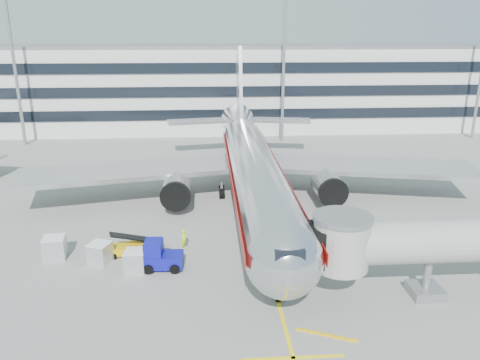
{
  "coord_description": "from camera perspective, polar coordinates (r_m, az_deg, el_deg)",
  "views": [
    {
      "loc": [
        -4.59,
        -36.19,
        17.8
      ],
      "look_at": [
        -1.58,
        7.37,
        4.0
      ],
      "focal_mm": 35.0,
      "sensor_mm": 36.0,
      "label": 1
    }
  ],
  "objects": [
    {
      "name": "terminal",
      "position": [
        94.78,
        -1.17,
        11.48
      ],
      "size": [
        150.0,
        24.25,
        15.6
      ],
      "color": "silver",
      "rests_on": "ground"
    },
    {
      "name": "light_mast_centre",
      "position": [
        79.26,
        5.39,
        15.35
      ],
      "size": [
        2.4,
        1.2,
        25.45
      ],
      "color": "gray",
      "rests_on": "ground"
    },
    {
      "name": "baggage_tug",
      "position": [
        37.66,
        -9.74,
        -9.18
      ],
      "size": [
        3.23,
        2.15,
        2.36
      ],
      "color": "#0C0F8E",
      "rests_on": "ground"
    },
    {
      "name": "ramp_worker",
      "position": [
        40.66,
        -6.83,
        -7.17
      ],
      "size": [
        0.72,
        0.78,
        1.79
      ],
      "primitive_type": "imported",
      "rotation": [
        0.0,
        0.0,
        0.97
      ],
      "color": "#B7FF1A",
      "rests_on": "ground"
    },
    {
      "name": "cargo_container_left",
      "position": [
        39.74,
        -16.68,
        -8.51
      ],
      "size": [
        2.05,
        2.05,
        1.69
      ],
      "color": "silver",
      "rests_on": "ground"
    },
    {
      "name": "cargo_container_right",
      "position": [
        41.74,
        -21.65,
        -7.65
      ],
      "size": [
        1.91,
        1.91,
        1.82
      ],
      "color": "silver",
      "rests_on": "ground"
    },
    {
      "name": "stop_bar",
      "position": [
        28.82,
        6.5,
        -20.73
      ],
      "size": [
        6.0,
        0.25,
        0.01
      ],
      "primitive_type": "cube",
      "color": "yellow",
      "rests_on": "ground"
    },
    {
      "name": "cargo_container_front",
      "position": [
        37.81,
        -12.63,
        -9.57
      ],
      "size": [
        1.67,
        1.67,
        1.67
      ],
      "color": "silver",
      "rests_on": "ground"
    },
    {
      "name": "belt_loader",
      "position": [
        40.76,
        -13.24,
        -7.96
      ],
      "size": [
        4.37,
        2.56,
        2.04
      ],
      "color": "#E8B209",
      "rests_on": "ground"
    },
    {
      "name": "jet_bridge",
      "position": [
        35.64,
        24.72,
        -7.18
      ],
      "size": [
        17.8,
        4.5,
        7.0
      ],
      "color": "silver",
      "rests_on": "ground"
    },
    {
      "name": "light_mast_west",
      "position": [
        83.95,
        -25.99,
        13.84
      ],
      "size": [
        2.4,
        1.2,
        25.45
      ],
      "color": "gray",
      "rests_on": "ground"
    },
    {
      "name": "main_jet",
      "position": [
        50.01,
        1.47,
        1.79
      ],
      "size": [
        50.95,
        48.7,
        16.06
      ],
      "color": "silver",
      "rests_on": "ground"
    },
    {
      "name": "ground",
      "position": [
        40.6,
        2.98,
        -8.5
      ],
      "size": [
        180.0,
        180.0,
        0.0
      ],
      "primitive_type": "plane",
      "color": "gray",
      "rests_on": "ground"
    },
    {
      "name": "lead_in_line",
      "position": [
        49.72,
        1.62,
        -3.44
      ],
      "size": [
        0.25,
        70.0,
        0.01
      ],
      "primitive_type": "cube",
      "color": "yellow",
      "rests_on": "ground"
    }
  ]
}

